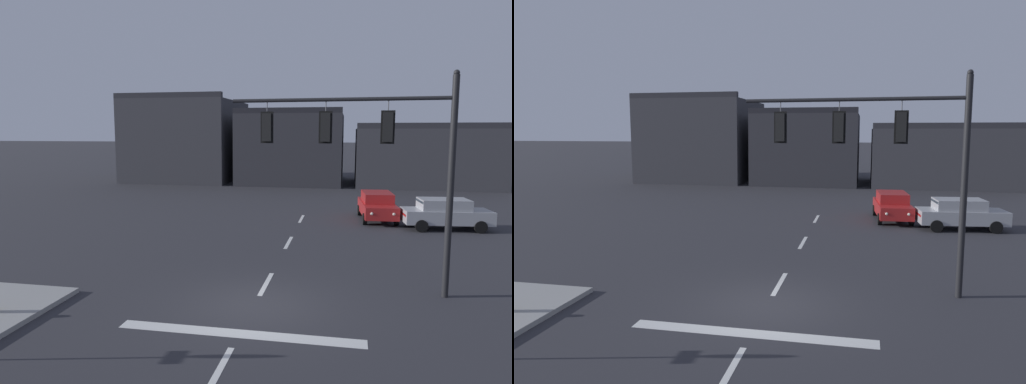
{
  "view_description": "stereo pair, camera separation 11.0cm",
  "coord_description": "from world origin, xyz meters",
  "views": [
    {
      "loc": [
        2.63,
        -13.04,
        5.14
      ],
      "look_at": [
        -0.89,
        4.72,
        2.76
      ],
      "focal_mm": 32.8,
      "sensor_mm": 36.0,
      "label": 1
    },
    {
      "loc": [
        2.74,
        -13.02,
        5.14
      ],
      "look_at": [
        -0.89,
        4.72,
        2.76
      ],
      "focal_mm": 32.8,
      "sensor_mm": 36.0,
      "label": 2
    }
  ],
  "objects": [
    {
      "name": "building_row",
      "position": [
        -4.63,
        34.33,
        3.52
      ],
      "size": [
        35.6,
        11.86,
        8.72
      ],
      "color": "#38383D",
      "rests_on": "ground"
    },
    {
      "name": "lane_centreline",
      "position": [
        0.0,
        2.0,
        0.0
      ],
      "size": [
        0.16,
        26.4,
        0.01
      ],
      "color": "silver",
      "rests_on": "ground"
    },
    {
      "name": "ground_plane",
      "position": [
        0.0,
        0.0,
        0.0
      ],
      "size": [
        400.0,
        400.0,
        0.0
      ],
      "primitive_type": "plane",
      "color": "#2B2B30"
    },
    {
      "name": "signal_mast_near_side",
      "position": [
        3.49,
        1.96,
        4.65
      ],
      "size": [
        6.92,
        0.56,
        6.92
      ],
      "color": "black",
      "rests_on": "ground"
    },
    {
      "name": "stop_bar_paint",
      "position": [
        0.0,
        -2.0,
        0.0
      ],
      "size": [
        6.4,
        0.5,
        0.01
      ],
      "primitive_type": "cube",
      "color": "silver",
      "rests_on": "ground"
    },
    {
      "name": "car_lot_middle",
      "position": [
        7.69,
        12.54,
        0.86
      ],
      "size": [
        4.59,
        2.27,
        1.61
      ],
      "color": "#9EA0A5",
      "rests_on": "ground"
    },
    {
      "name": "car_lot_nearside",
      "position": [
        4.33,
        14.51,
        0.86
      ],
      "size": [
        2.18,
        4.56,
        1.61
      ],
      "color": "#A81E1E",
      "rests_on": "ground"
    }
  ]
}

